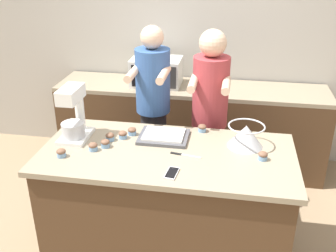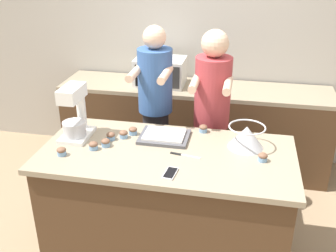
{
  "view_description": "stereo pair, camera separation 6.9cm",
  "coord_description": "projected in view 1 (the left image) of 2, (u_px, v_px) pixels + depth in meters",
  "views": [
    {
      "loc": [
        0.42,
        -2.4,
        2.26
      ],
      "look_at": [
        0.0,
        0.04,
        1.1
      ],
      "focal_mm": 42.0,
      "sensor_mm": 36.0,
      "label": 1
    },
    {
      "loc": [
        0.49,
        -2.38,
        2.26
      ],
      "look_at": [
        0.0,
        0.04,
        1.1
      ],
      "focal_mm": 42.0,
      "sensor_mm": 36.0,
      "label": 2
    }
  ],
  "objects": [
    {
      "name": "island_counter",
      "position": [
        167.0,
        205.0,
        2.97
      ],
      "size": [
        1.8,
        0.87,
        0.92
      ],
      "color": "#4C331E",
      "rests_on": "ground_plane"
    },
    {
      "name": "microwave_oven",
      "position": [
        156.0,
        72.0,
        4.06
      ],
      "size": [
        0.51,
        0.36,
        0.28
      ],
      "color": "silver",
      "rests_on": "back_counter"
    },
    {
      "name": "cupcake_6",
      "position": [
        123.0,
        135.0,
        2.95
      ],
      "size": [
        0.06,
        0.06,
        0.06
      ],
      "color": "#759EC6",
      "rests_on": "island_counter"
    },
    {
      "name": "cell_phone",
      "position": [
        172.0,
        173.0,
        2.5
      ],
      "size": [
        0.09,
        0.15,
        0.01
      ],
      "color": "silver",
      "rests_on": "island_counter"
    },
    {
      "name": "back_counter",
      "position": [
        190.0,
        126.0,
        4.26
      ],
      "size": [
        2.8,
        0.6,
        0.91
      ],
      "color": "#4C331E",
      "rests_on": "ground_plane"
    },
    {
      "name": "cupcake_2",
      "position": [
        202.0,
        128.0,
        3.06
      ],
      "size": [
        0.06,
        0.06,
        0.06
      ],
      "color": "#759EC6",
      "rests_on": "island_counter"
    },
    {
      "name": "stand_mixer",
      "position": [
        74.0,
        116.0,
        2.89
      ],
      "size": [
        0.2,
        0.3,
        0.41
      ],
      "color": "white",
      "rests_on": "island_counter"
    },
    {
      "name": "person_left",
      "position": [
        153.0,
        115.0,
        3.44
      ],
      "size": [
        0.31,
        0.49,
        1.67
      ],
      "color": "#232328",
      "rests_on": "ground_plane"
    },
    {
      "name": "cupcake_5",
      "position": [
        110.0,
        137.0,
        2.92
      ],
      "size": [
        0.06,
        0.06,
        0.06
      ],
      "color": "#759EC6",
      "rests_on": "island_counter"
    },
    {
      "name": "cupcake_7",
      "position": [
        263.0,
        155.0,
        2.66
      ],
      "size": [
        0.06,
        0.06,
        0.06
      ],
      "color": "#759EC6",
      "rests_on": "island_counter"
    },
    {
      "name": "cupcake_1",
      "position": [
        105.0,
        143.0,
        2.82
      ],
      "size": [
        0.06,
        0.06,
        0.06
      ],
      "color": "#759EC6",
      "rests_on": "island_counter"
    },
    {
      "name": "back_wall",
      "position": [
        196.0,
        37.0,
        4.19
      ],
      "size": [
        10.0,
        0.06,
        2.7
      ],
      "color": "#B2ADA3",
      "rests_on": "ground_plane"
    },
    {
      "name": "ground_plane",
      "position": [
        167.0,
        252.0,
        3.16
      ],
      "size": [
        16.0,
        16.0,
        0.0
      ],
      "primitive_type": "plane",
      "color": "#937A5B"
    },
    {
      "name": "cupcake_3",
      "position": [
        93.0,
        147.0,
        2.78
      ],
      "size": [
        0.06,
        0.06,
        0.06
      ],
      "color": "#759EC6",
      "rests_on": "island_counter"
    },
    {
      "name": "baking_tray",
      "position": [
        164.0,
        136.0,
        2.95
      ],
      "size": [
        0.37,
        0.29,
        0.04
      ],
      "color": "#4C4C51",
      "rests_on": "island_counter"
    },
    {
      "name": "cupcake_0",
      "position": [
        61.0,
        153.0,
        2.7
      ],
      "size": [
        0.06,
        0.06,
        0.06
      ],
      "color": "#759EC6",
      "rests_on": "island_counter"
    },
    {
      "name": "mixing_bowl",
      "position": [
        246.0,
        135.0,
        2.81
      ],
      "size": [
        0.26,
        0.26,
        0.16
      ],
      "color": "#BCBCC1",
      "rests_on": "island_counter"
    },
    {
      "name": "cupcake_4",
      "position": [
        132.0,
        131.0,
        3.0
      ],
      "size": [
        0.06,
        0.06,
        0.06
      ],
      "color": "#759EC6",
      "rests_on": "island_counter"
    },
    {
      "name": "person_right",
      "position": [
        209.0,
        120.0,
        3.36
      ],
      "size": [
        0.32,
        0.49,
        1.66
      ],
      "color": "#232328",
      "rests_on": "ground_plane"
    },
    {
      "name": "knife",
      "position": [
        184.0,
        155.0,
        2.72
      ],
      "size": [
        0.22,
        0.05,
        0.01
      ],
      "color": "#BCBCC1",
      "rests_on": "island_counter"
    }
  ]
}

